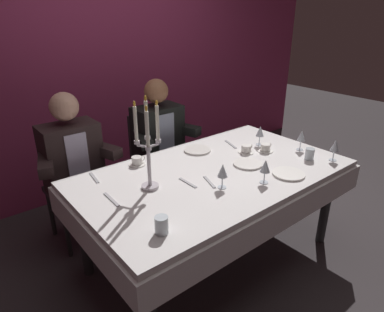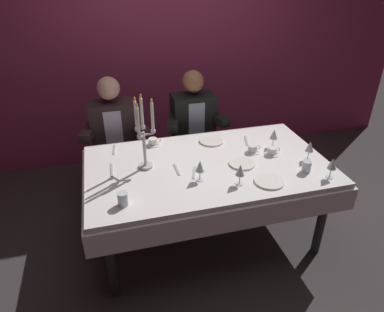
{
  "view_description": "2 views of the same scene",
  "coord_description": "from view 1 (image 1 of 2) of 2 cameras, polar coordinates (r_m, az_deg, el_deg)",
  "views": [
    {
      "loc": [
        -1.49,
        -1.58,
        1.79
      ],
      "look_at": [
        -0.15,
        0.07,
        0.87
      ],
      "focal_mm": 32.0,
      "sensor_mm": 36.0,
      "label": 1
    },
    {
      "loc": [
        -0.74,
        -2.26,
        2.15
      ],
      "look_at": [
        -0.11,
        0.06,
        0.79
      ],
      "focal_mm": 32.51,
      "sensor_mm": 36.0,
      "label": 2
    }
  ],
  "objects": [
    {
      "name": "seated_diner_1",
      "position": [
        3.12,
        -5.75,
        3.56
      ],
      "size": [
        0.63,
        0.48,
        1.24
      ],
      "color": "#272828",
      "rests_on": "ground_plane"
    },
    {
      "name": "wine_glass_0",
      "position": [
        2.85,
        17.78,
        3.13
      ],
      "size": [
        0.07,
        0.07,
        0.16
      ],
      "color": "silver",
      "rests_on": "dining_table"
    },
    {
      "name": "water_tumbler_1",
      "position": [
        2.71,
        19.02,
        0.31
      ],
      "size": [
        0.07,
        0.07,
        0.09
      ],
      "primitive_type": "cylinder",
      "color": "silver",
      "rests_on": "dining_table"
    },
    {
      "name": "dining_table",
      "position": [
        2.46,
        3.66,
        -4.96
      ],
      "size": [
        1.94,
        1.14,
        0.74
      ],
      "color": "white",
      "rests_on": "ground_plane"
    },
    {
      "name": "dinner_plate_2",
      "position": [
        2.44,
        15.8,
        -2.86
      ],
      "size": [
        0.22,
        0.22,
        0.01
      ],
      "primitive_type": "cylinder",
      "color": "white",
      "rests_on": "dining_table"
    },
    {
      "name": "wine_glass_4",
      "position": [
        2.73,
        22.74,
        1.53
      ],
      "size": [
        0.07,
        0.07,
        0.16
      ],
      "color": "silver",
      "rests_on": "dining_table"
    },
    {
      "name": "coffee_cup_1",
      "position": [
        2.73,
        9.02,
        1.12
      ],
      "size": [
        0.13,
        0.12,
        0.06
      ],
      "color": "white",
      "rests_on": "dining_table"
    },
    {
      "name": "dinner_plate_0",
      "position": [
        2.74,
        0.9,
        1.02
      ],
      "size": [
        0.22,
        0.22,
        0.01
      ],
      "primitive_type": "cylinder",
      "color": "white",
      "rests_on": "dining_table"
    },
    {
      "name": "fork_0",
      "position": [
        2.25,
        2.92,
        -4.34
      ],
      "size": [
        0.07,
        0.17,
        0.01
      ],
      "primitive_type": "cube",
      "rotation": [
        0.0,
        0.0,
        1.25
      ],
      "color": "#B7B7BC",
      "rests_on": "dining_table"
    },
    {
      "name": "water_tumbler_0",
      "position": [
        1.76,
        -5.1,
        -11.39
      ],
      "size": [
        0.07,
        0.07,
        0.09
      ],
      "primitive_type": "cylinder",
      "color": "silver",
      "rests_on": "dining_table"
    },
    {
      "name": "fork_3",
      "position": [
        2.39,
        -15.99,
        -3.49
      ],
      "size": [
        0.04,
        0.17,
        0.01
      ],
      "primitive_type": "cube",
      "rotation": [
        0.0,
        0.0,
        1.44
      ],
      "color": "#B7B7BC",
      "rests_on": "dining_table"
    },
    {
      "name": "ground_plane",
      "position": [
        2.81,
        3.33,
        -16.18
      ],
      "size": [
        12.0,
        12.0,
        0.0
      ],
      "primitive_type": "plane",
      "color": "#363032"
    },
    {
      "name": "coffee_cup_2",
      "position": [
        2.78,
        12.16,
        1.31
      ],
      "size": [
        0.13,
        0.12,
        0.06
      ],
      "color": "white",
      "rests_on": "dining_table"
    },
    {
      "name": "wine_glass_2",
      "position": [
        2.24,
        12.13,
        -1.71
      ],
      "size": [
        0.07,
        0.07,
        0.16
      ],
      "color": "silver",
      "rests_on": "dining_table"
    },
    {
      "name": "seated_diner_0",
      "position": [
        2.8,
        -19.45,
        -0.12
      ],
      "size": [
        0.63,
        0.48,
        1.24
      ],
      "color": "#272828",
      "rests_on": "ground_plane"
    },
    {
      "name": "wine_glass_3",
      "position": [
        2.14,
        5.12,
        -2.55
      ],
      "size": [
        0.07,
        0.07,
        0.16
      ],
      "color": "silver",
      "rests_on": "dining_table"
    },
    {
      "name": "wine_glass_1",
      "position": [
        2.87,
        11.28,
        4.0
      ],
      "size": [
        0.07,
        0.07,
        0.16
      ],
      "color": "silver",
      "rests_on": "dining_table"
    },
    {
      "name": "knife_2",
      "position": [
        2.11,
        -13.28,
        -7.05
      ],
      "size": [
        0.02,
        0.19,
        0.01
      ],
      "primitive_type": "cube",
      "rotation": [
        0.0,
        0.0,
        1.54
      ],
      "color": "#B7B7BC",
      "rests_on": "dining_table"
    },
    {
      "name": "knife_1",
      "position": [
        2.88,
        6.47,
        1.96
      ],
      "size": [
        0.08,
        0.19,
        0.01
      ],
      "primitive_type": "cube",
      "rotation": [
        0.0,
        0.0,
        1.26
      ],
      "color": "#B7B7BC",
      "rests_on": "dining_table"
    },
    {
      "name": "fork_4",
      "position": [
        2.24,
        -0.71,
        -4.48
      ],
      "size": [
        0.02,
        0.17,
        0.01
      ],
      "primitive_type": "cube",
      "rotation": [
        0.0,
        0.0,
        1.58
      ],
      "color": "#B7B7BC",
      "rests_on": "dining_table"
    },
    {
      "name": "dinner_plate_1",
      "position": [
        2.53,
        9.27,
        -1.28
      ],
      "size": [
        0.21,
        0.21,
        0.01
      ],
      "primitive_type": "cylinder",
      "color": "white",
      "rests_on": "dining_table"
    },
    {
      "name": "candelabra",
      "position": [
        2.08,
        -7.33,
        1.21
      ],
      "size": [
        0.15,
        0.17,
        0.6
      ],
      "color": "silver",
      "rests_on": "dining_table"
    },
    {
      "name": "coffee_cup_0",
      "position": [
        2.52,
        -9.14,
        -0.86
      ],
      "size": [
        0.13,
        0.12,
        0.06
      ],
      "color": "white",
      "rests_on": "dining_table"
    },
    {
      "name": "back_wall",
      "position": [
        3.59,
        -14.94,
        15.63
      ],
      "size": [
        6.0,
        0.12,
        2.7
      ],
      "primitive_type": "cube",
      "color": "#922E55",
      "rests_on": "ground_plane"
    }
  ]
}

